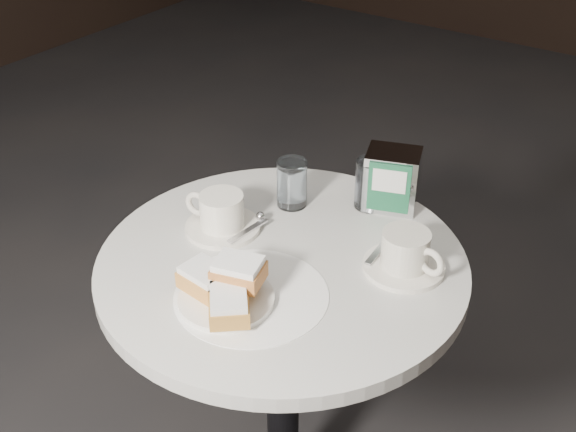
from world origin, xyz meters
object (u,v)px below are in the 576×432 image
Objects in this scene: beignet_plate at (225,290)px; water_glass_left at (292,184)px; water_glass_right at (371,184)px; coffee_cup_right at (406,254)px; napkin_dispenser at (392,179)px; coffee_cup_left at (221,215)px; cafe_table at (282,337)px.

beignet_plate is 2.18× the size of water_glass_left.
water_glass_right reaches higher than water_glass_left.
napkin_dispenser is at bearing 135.78° from coffee_cup_right.
water_glass_left is at bearing 105.00° from beignet_plate.
water_glass_left reaches higher than beignet_plate.
napkin_dispenser is (0.23, 0.27, 0.03)m from coffee_cup_left.
beignet_plate is 2.11× the size of water_glass_right.
beignet_plate is 0.42m from water_glass_right.
beignet_plate is at bearing -117.60° from coffee_cup_right.
cafe_table is 7.05× the size of water_glass_right.
water_glass_right is at bearing 146.76° from coffee_cup_right.
beignet_plate is 0.34m from water_glass_left.
water_glass_right is at bearing 80.63° from cafe_table.
water_glass_right is at bearing 83.52° from beignet_plate.
coffee_cup_left reaches higher than cafe_table.
coffee_cup_left is 0.17m from water_glass_left.
water_glass_right is 0.81× the size of napkin_dispenser.
water_glass_right is at bearing -164.36° from napkin_dispenser.
napkin_dispenser reaches higher than water_glass_left.
coffee_cup_right is at bearing 26.61° from cafe_table.
coffee_cup_right reaches higher than cafe_table.
coffee_cup_left is 1.68× the size of water_glass_left.
cafe_table is at bearing -124.94° from napkin_dispenser.
coffee_cup_left is at bearing -111.54° from water_glass_left.
coffee_cup_left is 0.32m from water_glass_right.
coffee_cup_left is at bearing -150.49° from napkin_dispenser.
water_glass_right is 0.04m from napkin_dispenser.
water_glass_left is 0.21m from napkin_dispenser.
napkin_dispenser is (0.03, 0.02, 0.01)m from water_glass_right.
napkin_dispenser is at bearing 74.68° from cafe_table.
napkin_dispenser is at bearing 40.37° from coffee_cup_left.
water_glass_left reaches higher than cafe_table.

